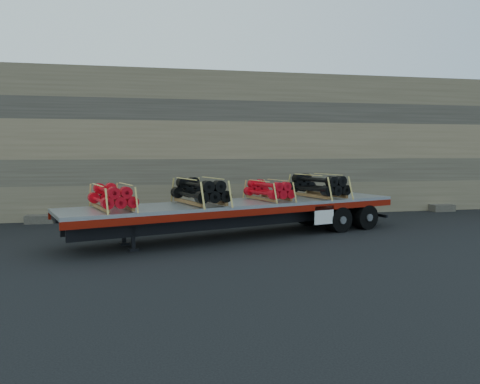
{
  "coord_description": "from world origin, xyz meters",
  "views": [
    {
      "loc": [
        -3.58,
        -17.16,
        3.18
      ],
      "look_at": [
        0.15,
        0.46,
        1.6
      ],
      "focal_mm": 35.0,
      "sensor_mm": 36.0,
      "label": 1
    }
  ],
  "objects": [
    {
      "name": "bundle_rear",
      "position": [
        3.48,
        0.8,
        1.75
      ],
      "size": [
        1.95,
        2.78,
        0.89
      ],
      "primitive_type": null,
      "rotation": [
        0.0,
        0.0,
        0.3
      ],
      "color": "black",
      "rests_on": "trailer"
    },
    {
      "name": "ground",
      "position": [
        0.0,
        0.0,
        0.0
      ],
      "size": [
        120.0,
        120.0,
        0.0
      ],
      "primitive_type": "plane",
      "color": "black",
      "rests_on": "ground"
    },
    {
      "name": "bundle_midrear",
      "position": [
        1.2,
        0.1,
        1.66
      ],
      "size": [
        1.59,
        2.27,
        0.73
      ],
      "primitive_type": null,
      "rotation": [
        0.0,
        0.0,
        0.3
      ],
      "color": "red",
      "rests_on": "trailer"
    },
    {
      "name": "rock_wall",
      "position": [
        0.0,
        6.5,
        3.5
      ],
      "size": [
        44.0,
        3.0,
        7.0
      ],
      "primitive_type": "cube",
      "color": "#7A6B54",
      "rests_on": "ground"
    },
    {
      "name": "trailer",
      "position": [
        -0.02,
        -0.28,
        0.65
      ],
      "size": [
        13.15,
        6.2,
        1.3
      ],
      "primitive_type": null,
      "rotation": [
        0.0,
        0.0,
        0.3
      ],
      "color": "#B5B8BD",
      "rests_on": "ground"
    },
    {
      "name": "bundle_midfront",
      "position": [
        -1.56,
        -0.75,
        1.74
      ],
      "size": [
        1.92,
        2.75,
        0.88
      ],
      "primitive_type": null,
      "rotation": [
        0.0,
        0.0,
        0.3
      ],
      "color": "black",
      "rests_on": "trailer"
    },
    {
      "name": "bundle_front",
      "position": [
        -4.51,
        -1.66,
        1.69
      ],
      "size": [
        1.7,
        2.42,
        0.78
      ],
      "primitive_type": null,
      "rotation": [
        0.0,
        0.0,
        0.3
      ],
      "color": "red",
      "rests_on": "trailer"
    }
  ]
}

